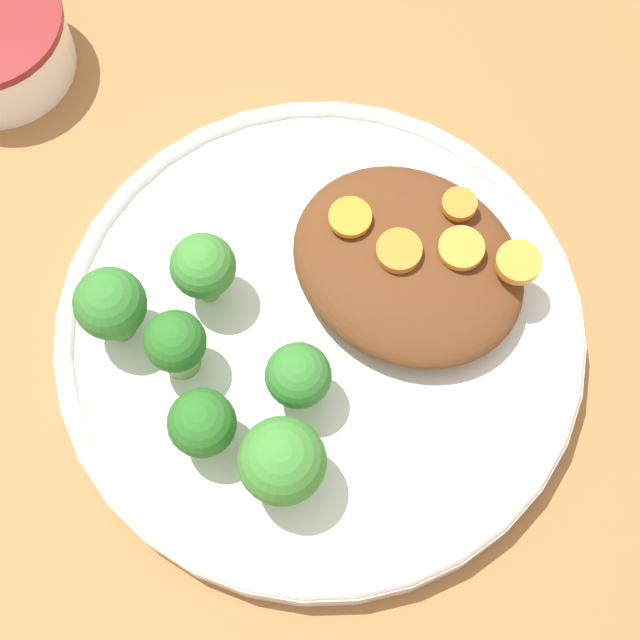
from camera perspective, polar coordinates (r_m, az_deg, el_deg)
ground_plane at (r=0.60m, az=0.00°, el=-1.22°), size 4.00×4.00×0.00m
plate at (r=0.58m, az=0.00°, el=-0.77°), size 0.29×0.29×0.03m
stew_mound at (r=0.58m, az=4.71°, el=2.96°), size 0.13×0.11×0.03m
broccoli_floret_0 at (r=0.54m, az=-1.16°, el=-3.05°), size 0.03×0.03×0.05m
broccoli_floret_1 at (r=0.52m, az=-2.04°, el=-7.57°), size 0.04×0.04×0.06m
broccoli_floret_2 at (r=0.56m, az=-6.25°, el=2.81°), size 0.03×0.03×0.05m
broccoli_floret_3 at (r=0.56m, az=-11.09°, el=0.78°), size 0.04×0.04×0.05m
broccoli_floret_4 at (r=0.54m, az=-6.30°, el=-5.55°), size 0.03×0.03×0.05m
broccoli_floret_5 at (r=0.55m, az=-7.68°, el=-1.29°), size 0.03×0.03×0.05m
carrot_slice_0 at (r=0.57m, az=1.62°, el=5.50°), size 0.02×0.02×0.00m
carrot_slice_1 at (r=0.57m, az=7.44°, el=6.15°), size 0.02×0.02×0.00m
carrot_slice_2 at (r=0.56m, az=7.54°, el=3.82°), size 0.02×0.02×0.00m
carrot_slice_3 at (r=0.56m, az=4.23°, el=3.70°), size 0.02×0.02×0.01m
carrot_slice_4 at (r=0.56m, az=10.53°, el=3.05°), size 0.02×0.02×0.01m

